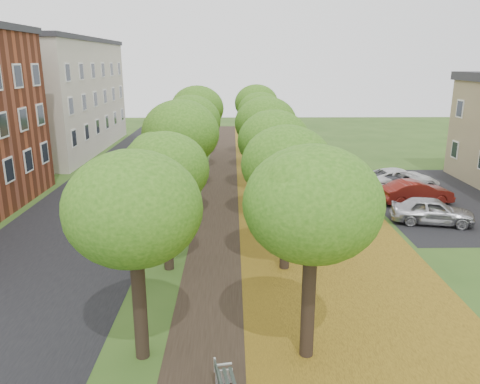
{
  "coord_description": "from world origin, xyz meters",
  "views": [
    {
      "loc": [
        0.45,
        -11.94,
        8.35
      ],
      "look_at": [
        0.8,
        8.86,
        2.5
      ],
      "focal_mm": 35.0,
      "sensor_mm": 36.0,
      "label": 1
    }
  ],
  "objects_px": {
    "car_silver": "(432,211)",
    "car_grey": "(394,184)",
    "car_red": "(416,192)",
    "car_white": "(399,179)"
  },
  "relations": [
    {
      "from": "car_red",
      "to": "car_white",
      "type": "height_order",
      "value": "car_white"
    },
    {
      "from": "car_silver",
      "to": "car_red",
      "type": "xyz_separation_m",
      "value": [
        0.52,
        3.58,
        -0.01
      ]
    },
    {
      "from": "car_red",
      "to": "car_grey",
      "type": "bearing_deg",
      "value": 4.51
    },
    {
      "from": "car_silver",
      "to": "car_white",
      "type": "bearing_deg",
      "value": 7.67
    },
    {
      "from": "car_silver",
      "to": "car_grey",
      "type": "height_order",
      "value": "car_silver"
    },
    {
      "from": "car_silver",
      "to": "car_white",
      "type": "xyz_separation_m",
      "value": [
        0.59,
        6.7,
        0.02
      ]
    },
    {
      "from": "car_silver",
      "to": "car_grey",
      "type": "relative_size",
      "value": 0.98
    },
    {
      "from": "car_white",
      "to": "car_grey",
      "type": "bearing_deg",
      "value": 128.09
    },
    {
      "from": "car_silver",
      "to": "car_red",
      "type": "bearing_deg",
      "value": 4.47
    },
    {
      "from": "car_silver",
      "to": "car_white",
      "type": "distance_m",
      "value": 6.73
    }
  ]
}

